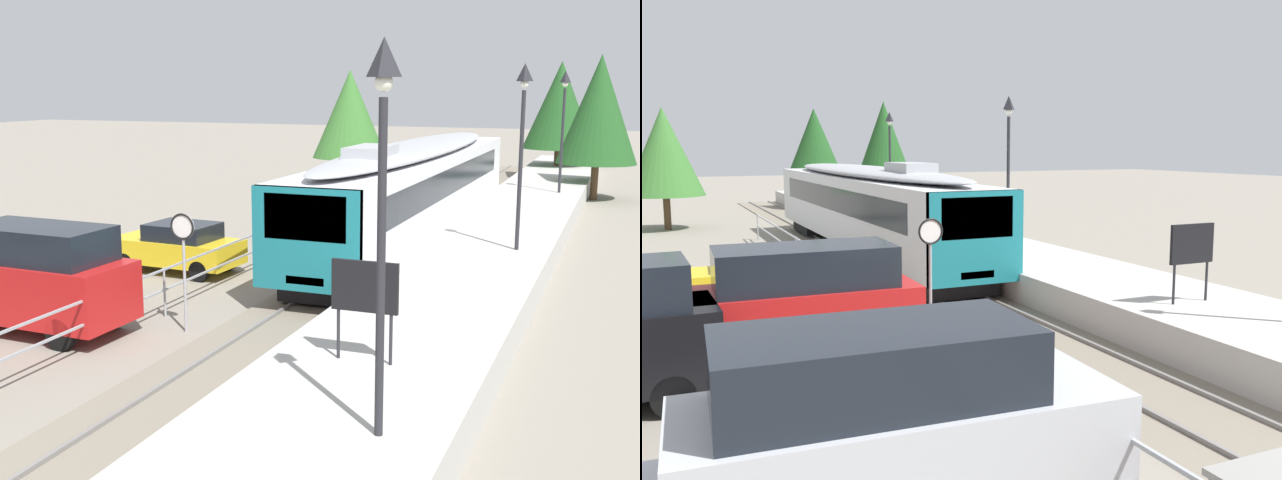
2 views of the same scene
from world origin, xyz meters
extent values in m
plane|color=gray|center=(-3.00, 22.00, 0.00)|extent=(160.00, 160.00, 0.00)
cube|color=slate|center=(0.00, 22.00, 0.03)|extent=(3.20, 60.00, 0.06)
cube|color=slate|center=(-0.72, 22.00, 0.10)|extent=(0.08, 60.00, 0.08)
cube|color=slate|center=(0.72, 22.00, 0.10)|extent=(0.08, 60.00, 0.08)
cube|color=silver|center=(0.00, 23.23, 1.96)|extent=(2.80, 20.30, 2.55)
cube|color=#19757F|center=(0.00, 13.18, 1.96)|extent=(2.80, 0.24, 2.55)
cube|color=black|center=(0.00, 13.10, 2.53)|extent=(2.13, 0.08, 1.12)
cube|color=black|center=(0.00, 23.23, 2.37)|extent=(2.82, 17.05, 0.92)
ellipsoid|color=#A8AAAF|center=(0.00, 23.23, 3.42)|extent=(2.69, 19.49, 0.44)
cube|color=#A8AAAF|center=(0.00, 18.15, 3.70)|extent=(1.10, 2.20, 0.36)
cube|color=#EAE5C6|center=(0.00, 13.11, 0.97)|extent=(1.00, 0.10, 0.20)
cube|color=black|center=(0.00, 15.48, 0.42)|extent=(2.24, 3.20, 0.55)
cube|color=black|center=(0.00, 30.98, 0.42)|extent=(2.24, 3.20, 0.55)
cube|color=#B7B5AD|center=(3.25, 22.00, 0.45)|extent=(3.90, 60.00, 0.90)
cylinder|color=#232328|center=(4.21, 5.65, 3.20)|extent=(0.12, 0.12, 4.60)
pyramid|color=#232328|center=(4.21, 5.65, 6.00)|extent=(0.34, 0.34, 0.50)
sphere|color=silver|center=(4.21, 5.65, 5.68)|extent=(0.24, 0.24, 0.24)
cylinder|color=#232328|center=(4.21, 19.11, 3.20)|extent=(0.12, 0.12, 4.60)
pyramid|color=#232328|center=(4.21, 19.11, 6.00)|extent=(0.34, 0.34, 0.50)
sphere|color=silver|center=(4.21, 19.11, 5.68)|extent=(0.24, 0.24, 0.24)
cylinder|color=#232328|center=(4.21, 32.57, 3.20)|extent=(0.12, 0.12, 4.60)
pyramid|color=#232328|center=(4.21, 32.57, 6.00)|extent=(0.34, 0.34, 0.50)
sphere|color=silver|center=(4.21, 32.57, 5.68)|extent=(0.24, 0.24, 0.24)
cylinder|color=#232328|center=(2.61, 8.39, 1.35)|extent=(0.06, 0.06, 0.90)
cylinder|color=#232328|center=(3.57, 8.39, 1.35)|extent=(0.06, 0.06, 0.90)
cube|color=black|center=(3.09, 8.39, 2.25)|extent=(1.20, 0.08, 0.90)
cylinder|color=#9EA0A5|center=(-2.17, 11.12, 1.10)|extent=(0.07, 0.07, 2.20)
cylinder|color=white|center=(-2.17, 11.10, 2.50)|extent=(0.60, 0.03, 0.60)
torus|color=black|center=(-2.17, 11.09, 2.50)|extent=(0.61, 0.05, 0.61)
cube|color=#9EA0A5|center=(-3.30, 12.00, 1.20)|extent=(0.05, 36.00, 0.05)
cube|color=#9EA0A5|center=(-3.30, 12.00, 0.69)|extent=(0.05, 36.00, 0.05)
cylinder|color=#9EA0A5|center=(-3.30, 12.00, 0.62)|extent=(0.06, 0.06, 1.25)
cylinder|color=#9EA0A5|center=(-3.30, 21.00, 0.62)|extent=(0.06, 0.06, 1.25)
cylinder|color=#9EA0A5|center=(-3.30, 30.00, 0.62)|extent=(0.06, 0.06, 1.25)
cube|color=red|center=(-5.60, 9.93, 1.04)|extent=(4.96, 2.11, 1.35)
cube|color=black|center=(-5.30, 9.92, 2.11)|extent=(3.45, 1.83, 0.80)
cylinder|color=black|center=(-7.19, 10.84, 0.36)|extent=(0.73, 0.26, 0.72)
cylinder|color=black|center=(-4.01, 9.02, 0.36)|extent=(0.73, 0.26, 0.72)
cylinder|color=black|center=(-3.96, 10.73, 0.36)|extent=(0.73, 0.26, 0.72)
cube|color=gold|center=(-5.60, 16.28, 0.67)|extent=(4.09, 1.99, 0.72)
cube|color=black|center=(-5.35, 16.27, 1.28)|extent=(2.09, 1.66, 0.50)
cylinder|color=black|center=(-6.96, 15.58, 0.31)|extent=(0.63, 0.24, 0.62)
cylinder|color=black|center=(-6.87, 17.14, 0.31)|extent=(0.63, 0.24, 0.62)
cylinder|color=black|center=(-4.33, 15.43, 0.31)|extent=(0.63, 0.24, 0.62)
cylinder|color=black|center=(-4.24, 16.99, 0.31)|extent=(0.63, 0.24, 0.62)
cylinder|color=brown|center=(5.47, 37.36, 0.91)|extent=(0.36, 0.36, 1.82)
cone|color=#1E4C1E|center=(5.47, 37.36, 4.47)|extent=(3.86, 3.86, 5.31)
cylinder|color=brown|center=(2.95, 45.16, 0.96)|extent=(0.36, 0.36, 1.91)
cone|color=#1E4C1E|center=(2.95, 45.16, 4.47)|extent=(4.17, 4.17, 5.11)
cylinder|color=brown|center=(-7.04, 36.17, 0.90)|extent=(0.36, 0.36, 1.80)
cone|color=#38702D|center=(-7.04, 36.17, 4.12)|extent=(3.99, 3.99, 4.65)
camera|label=1|loc=(7.23, -4.15, 5.66)|focal=44.45mm
camera|label=2|loc=(-8.06, -3.33, 4.44)|focal=38.55mm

